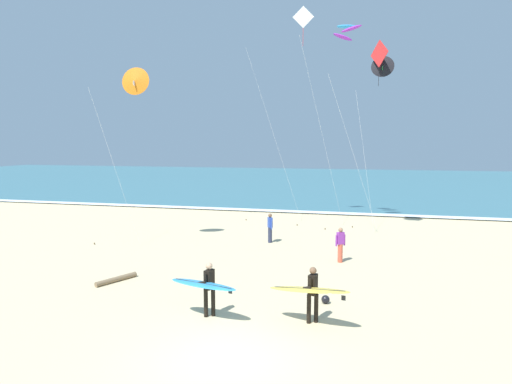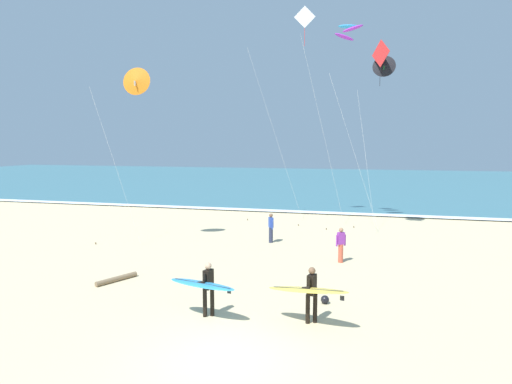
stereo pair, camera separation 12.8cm
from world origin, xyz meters
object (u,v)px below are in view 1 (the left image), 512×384
beach_ball (325,299)px  kite_arc_cobalt_mid (347,31)px  kite_delta_charcoal_close (382,67)px  driftwood_log (116,279)px  surfer_trailing (206,285)px  surfer_lead (311,290)px  kite_diamond_ivory_low (301,24)px  bystander_purple_top (340,245)px  kite_diamond_scarlet_distant (379,58)px  kite_delta_amber_high (135,81)px  bystander_blue_top (270,228)px

beach_ball → kite_arc_cobalt_mid: bearing=90.8°
kite_delta_charcoal_close → driftwood_log: kite_delta_charcoal_close is taller
surfer_trailing → kite_delta_charcoal_close: size_ratio=0.22×
surfer_lead → kite_diamond_ivory_low: kite_diamond_ivory_low is taller
bystander_purple_top → kite_delta_charcoal_close: bearing=76.2°
surfer_lead → beach_ball: surfer_lead is taller
kite_diamond_scarlet_distant → kite_delta_charcoal_close: (0.23, 0.33, -0.41)m
surfer_lead → kite_delta_amber_high: 14.70m
kite_diamond_scarlet_distant → kite_delta_charcoal_close: 0.58m
surfer_trailing → beach_ball: bearing=32.2°
surfer_lead → kite_diamond_scarlet_distant: (2.00, 14.15, 9.13)m
kite_arc_cobalt_mid → kite_diamond_scarlet_distant: kite_arc_cobalt_mid is taller
kite_delta_charcoal_close → bystander_purple_top: bearing=-103.8°
driftwood_log → kite_diamond_ivory_low: bearing=72.0°
surfer_trailing → bystander_purple_top: size_ratio=1.44×
bystander_purple_top → bystander_blue_top: same height
kite_delta_amber_high → driftwood_log: 10.32m
kite_arc_cobalt_mid → kite_diamond_scarlet_distant: bearing=-50.3°
kite_delta_amber_high → kite_diamond_ivory_low: 12.61m
kite_delta_amber_high → driftwood_log: (2.13, -5.66, -8.36)m
kite_delta_amber_high → bystander_blue_top: kite_delta_amber_high is taller
bystander_blue_top → driftwood_log: 9.22m
bystander_purple_top → kite_diamond_ivory_low: bearing=108.5°
surfer_trailing → bystander_purple_top: surfer_trailing is taller
kite_delta_amber_high → bystander_purple_top: bearing=-3.7°
kite_delta_charcoal_close → beach_ball: (-1.95, -12.61, -9.63)m
kite_arc_cobalt_mid → bystander_blue_top: size_ratio=8.02×
surfer_trailing → kite_delta_charcoal_close: (5.37, 14.77, 8.72)m
surfer_trailing → driftwood_log: (-4.67, 2.51, -0.95)m
kite_delta_charcoal_close → driftwood_log: bearing=-129.3°
surfer_lead → bystander_purple_top: (0.44, 7.21, -0.24)m
kite_diamond_scarlet_distant → bystander_purple_top: (-1.56, -6.93, -9.37)m
surfer_trailing → bystander_purple_top: 8.32m
kite_diamond_ivory_low → kite_delta_charcoal_close: bearing=-28.3°
kite_delta_amber_high → bystander_purple_top: (10.39, -0.67, -7.65)m
bystander_purple_top → driftwood_log: size_ratio=0.91×
kite_diamond_ivory_low → driftwood_log: size_ratio=8.17×
kite_arc_cobalt_mid → kite_delta_amber_high: bearing=-139.3°
kite_diamond_ivory_low → kite_diamond_scarlet_distant: 6.54m
bystander_purple_top → beach_ball: bearing=-91.8°
kite_delta_amber_high → kite_diamond_scarlet_distant: bearing=27.7°
surfer_lead → kite_arc_cobalt_mid: bearing=89.8°
kite_delta_charcoal_close → bystander_purple_top: (-1.79, -7.27, -8.95)m
kite_diamond_scarlet_distant → kite_delta_charcoal_close: bearing=55.7°
kite_delta_amber_high → driftwood_log: bearing=-69.4°
bystander_purple_top → driftwood_log: 9.67m
kite_delta_charcoal_close → bystander_blue_top: kite_delta_charcoal_close is taller
kite_arc_cobalt_mid → beach_ball: (0.21, -14.61, -12.22)m
kite_diamond_ivory_low → kite_delta_charcoal_close: 6.76m
beach_ball → surfer_trailing: bearing=-147.8°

